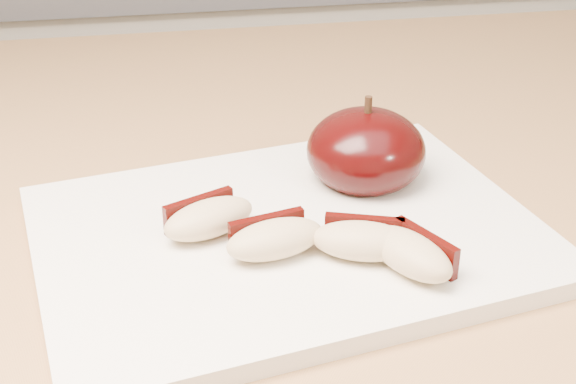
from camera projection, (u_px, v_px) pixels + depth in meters
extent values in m
cube|color=silver|center=(258.00, 205.00, 1.46)|extent=(2.40, 0.60, 0.90)
cube|color=#A17C46|center=(374.00, 165.00, 0.65)|extent=(1.64, 0.64, 0.04)
cube|color=white|center=(288.00, 235.00, 0.50)|extent=(0.34, 0.28, 0.01)
ellipsoid|color=black|center=(366.00, 151.00, 0.55)|extent=(0.09, 0.09, 0.06)
cylinder|color=black|center=(368.00, 105.00, 0.53)|extent=(0.01, 0.01, 0.01)
ellipsoid|color=tan|center=(209.00, 218.00, 0.49)|extent=(0.07, 0.05, 0.02)
cube|color=black|center=(199.00, 211.00, 0.50)|extent=(0.05, 0.02, 0.02)
ellipsoid|color=tan|center=(275.00, 239.00, 0.47)|extent=(0.06, 0.04, 0.02)
cube|color=black|center=(267.00, 230.00, 0.48)|extent=(0.05, 0.02, 0.02)
ellipsoid|color=tan|center=(363.00, 241.00, 0.47)|extent=(0.07, 0.05, 0.02)
cube|color=black|center=(364.00, 231.00, 0.48)|extent=(0.05, 0.02, 0.02)
ellipsoid|color=tan|center=(410.00, 254.00, 0.45)|extent=(0.05, 0.07, 0.02)
cube|color=black|center=(425.00, 248.00, 0.46)|extent=(0.03, 0.04, 0.02)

